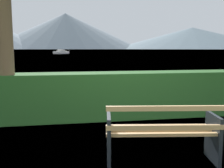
# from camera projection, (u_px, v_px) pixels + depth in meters

# --- Properties ---
(ground_plane) EXTENTS (1400.00, 1400.00, 0.00)m
(ground_plane) POSITION_uv_depth(u_px,v_px,m) (160.00, 161.00, 3.78)
(ground_plane) COLOR olive
(water_surface) EXTENTS (620.00, 620.00, 0.00)m
(water_surface) POSITION_uv_depth(u_px,v_px,m) (67.00, 50.00, 304.50)
(water_surface) COLOR #7A99A8
(water_surface) RESTS_ON ground_plane
(park_bench) EXTENTS (1.62, 0.79, 0.87)m
(park_bench) POSITION_uv_depth(u_px,v_px,m) (162.00, 133.00, 3.66)
(park_bench) COLOR tan
(park_bench) RESTS_ON ground_plane
(hedge_row) EXTENTS (6.38, 0.74, 1.04)m
(hedge_row) POSITION_uv_depth(u_px,v_px,m) (123.00, 95.00, 6.12)
(hedge_row) COLOR #285B23
(hedge_row) RESTS_ON ground_plane
(sailboat_mid) EXTENTS (4.76, 5.82, 1.27)m
(sailboat_mid) POSITION_uv_depth(u_px,v_px,m) (61.00, 52.00, 77.62)
(sailboat_mid) COLOR silver
(sailboat_mid) RESTS_ON water_surface
(distant_hills) EXTENTS (793.31, 401.96, 80.09)m
(distant_hills) POSITION_uv_depth(u_px,v_px,m) (63.00, 32.00, 544.37)
(distant_hills) COLOR gray
(distant_hills) RESTS_ON ground_plane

